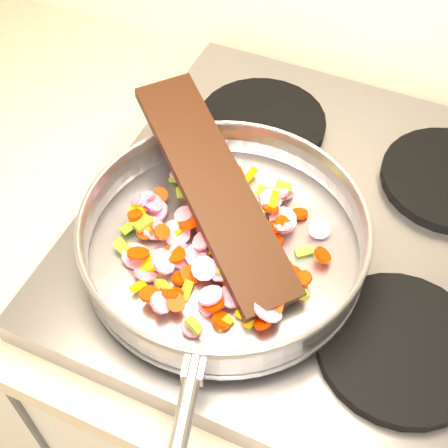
% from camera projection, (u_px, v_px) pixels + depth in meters
% --- Properties ---
extents(cooktop, '(0.60, 0.60, 0.04)m').
position_uv_depth(cooktop, '(319.00, 232.00, 0.83)').
color(cooktop, '#939399').
rests_on(cooktop, counter_top).
extents(grate_fl, '(0.19, 0.19, 0.02)m').
position_uv_depth(grate_fl, '(177.00, 263.00, 0.77)').
color(grate_fl, black).
rests_on(grate_fl, cooktop).
extents(grate_fr, '(0.19, 0.19, 0.02)m').
position_uv_depth(grate_fr, '(401.00, 347.00, 0.70)').
color(grate_fr, black).
rests_on(grate_fr, cooktop).
extents(grate_bl, '(0.19, 0.19, 0.02)m').
position_uv_depth(grate_bl, '(262.00, 122.00, 0.93)').
color(grate_bl, black).
rests_on(grate_bl, cooktop).
extents(saute_pan, '(0.39, 0.55, 0.06)m').
position_uv_depth(saute_pan, '(224.00, 236.00, 0.74)').
color(saute_pan, '#9E9EA5').
rests_on(saute_pan, grate_fl).
extents(vegetable_heap, '(0.27, 0.27, 0.05)m').
position_uv_depth(vegetable_heap, '(219.00, 241.00, 0.76)').
color(vegetable_heap, '#D21457').
rests_on(vegetable_heap, saute_pan).
extents(wooden_spatula, '(0.30, 0.27, 0.09)m').
position_uv_depth(wooden_spatula, '(214.00, 187.00, 0.75)').
color(wooden_spatula, black).
rests_on(wooden_spatula, saute_pan).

